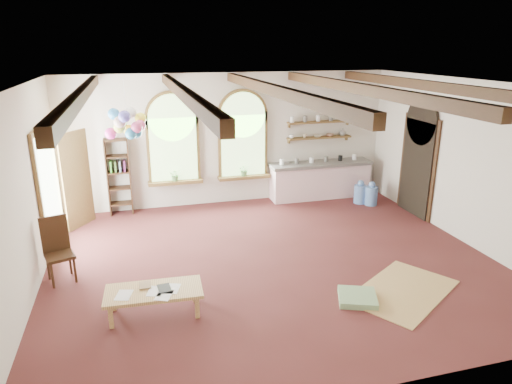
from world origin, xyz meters
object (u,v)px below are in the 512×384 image
object	(u,v)px
kitchen_counter	(320,180)
side_chair	(60,263)
coffee_table	(154,293)
balloon_cluster	(127,124)

from	to	relation	value
kitchen_counter	side_chair	bearing A→B (deg)	-153.46
kitchen_counter	coffee_table	bearing A→B (deg)	-135.40
coffee_table	balloon_cluster	xyz separation A→B (m)	(-0.20, 3.17, 1.98)
kitchen_counter	coffee_table	distance (m)	6.32
coffee_table	side_chair	xyz separation A→B (m)	(-1.46, 1.46, -0.03)
side_chair	balloon_cluster	size ratio (longest dim) A/B	0.97
kitchen_counter	side_chair	distance (m)	6.66
kitchen_counter	balloon_cluster	distance (m)	5.21
coffee_table	kitchen_counter	bearing A→B (deg)	44.60
side_chair	balloon_cluster	xyz separation A→B (m)	(1.25, 1.71, 2.01)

